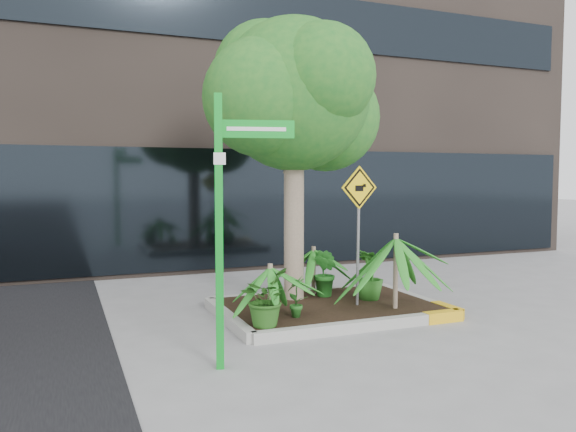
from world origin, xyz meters
name	(u,v)px	position (x,y,z in m)	size (l,w,h in m)	color
ground	(325,319)	(0.00, 0.00, 0.00)	(80.00, 80.00, 0.00)	gray
planter	(331,307)	(0.23, 0.27, 0.10)	(3.35, 2.36, 0.15)	#9E9E99
tree	(293,95)	(-0.15, 0.86, 3.37)	(3.08, 2.73, 4.61)	gray
palm_front	(396,238)	(0.99, -0.34, 1.19)	(1.25, 1.25, 1.39)	gray
palm_left	(270,267)	(-0.93, -0.19, 0.85)	(0.85, 0.85, 0.94)	gray
palm_back	(314,250)	(0.27, 1.01, 0.89)	(0.90, 0.90, 0.99)	gray
shrub_a	(264,298)	(-1.15, -0.55, 0.52)	(0.66, 0.66, 0.73)	#214F16
shrub_b	(369,275)	(0.93, 0.33, 0.55)	(0.44, 0.44, 0.79)	#2B6F21
shrub_c	(296,296)	(-0.58, -0.28, 0.45)	(0.31, 0.31, 0.59)	#215F1D
shrub_d	(326,273)	(0.37, 0.75, 0.54)	(0.43, 0.43, 0.78)	#1E661D
street_sign_post	(224,200)	(-1.93, -1.46, 1.84)	(0.86, 1.01, 2.97)	#0D9523
cattle_sign	(359,212)	(0.57, 0.03, 1.57)	(0.64, 0.12, 2.11)	slate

